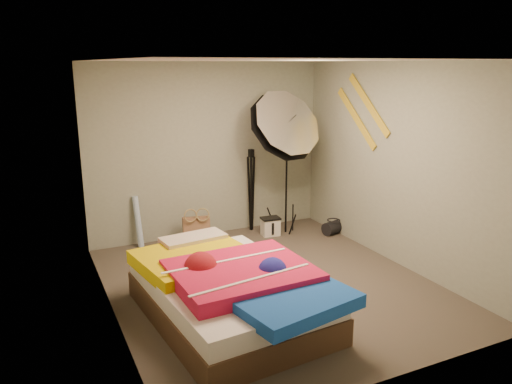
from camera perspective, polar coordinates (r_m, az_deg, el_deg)
floor at (r=5.85m, az=1.66°, el=-10.50°), size 4.00×4.00×0.00m
ceiling at (r=5.30m, az=1.87°, el=14.80°), size 4.00×4.00×0.00m
wall_back at (r=7.24m, az=-5.49°, el=4.71°), size 3.50×0.00×3.50m
wall_front at (r=3.84m, az=15.53°, el=-4.56°), size 3.50×0.00×3.50m
wall_left at (r=4.92m, az=-16.71°, el=-0.49°), size 0.00×4.00×4.00m
wall_right at (r=6.42m, az=15.83°, el=2.97°), size 0.00×4.00×4.00m
tote_bag at (r=7.11m, az=-6.81°, el=-4.34°), size 0.40×0.23×0.39m
wrapping_roll at (r=7.07m, az=-13.32°, el=-3.32°), size 0.12×0.22×0.71m
camera_case at (r=7.39m, az=1.67°, el=-4.03°), size 0.27×0.20×0.25m
duffel_bag at (r=7.54m, az=8.82°, el=-4.03°), size 0.36×0.27×0.20m
wall_stripe_upper at (r=6.77m, az=12.75°, el=9.72°), size 0.02×0.91×0.78m
wall_stripe_lower at (r=6.98m, az=11.39°, el=8.28°), size 0.02×0.91×0.78m
bed at (r=5.01m, az=-2.97°, el=-11.15°), size 1.67×2.32×0.60m
photo_umbrella at (r=7.01m, az=3.03°, el=7.34°), size 1.27×0.87×2.23m
camera_tripod at (r=7.47m, az=-0.54°, el=0.88°), size 0.08×0.08×1.25m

